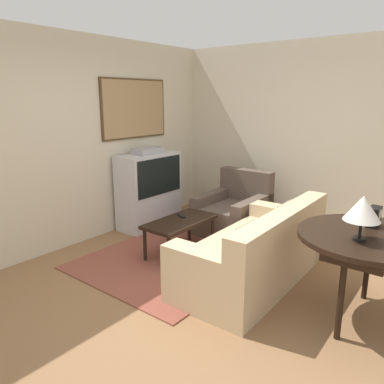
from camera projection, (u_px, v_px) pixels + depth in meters
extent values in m
plane|color=#8E6642|center=(198.00, 294.00, 3.75)|extent=(12.00, 12.00, 0.00)
cube|color=beige|center=(64.00, 143.00, 4.70)|extent=(12.00, 0.06, 2.70)
cube|color=#4C381E|center=(134.00, 109.00, 5.47)|extent=(1.23, 0.03, 0.85)
cube|color=#A37F56|center=(135.00, 109.00, 5.46)|extent=(1.18, 0.01, 0.80)
cube|color=beige|center=(309.00, 137.00, 5.41)|extent=(0.06, 12.00, 2.70)
cube|color=brown|center=(182.00, 254.00, 4.68)|extent=(2.43, 1.82, 0.01)
cube|color=silver|center=(150.00, 210.00, 5.69)|extent=(0.97, 0.45, 0.50)
cube|color=silver|center=(149.00, 174.00, 5.55)|extent=(0.97, 0.45, 0.61)
cube|color=black|center=(160.00, 176.00, 5.41)|extent=(0.88, 0.01, 0.54)
cube|color=#9E9EA3|center=(148.00, 151.00, 5.46)|extent=(0.44, 0.25, 0.09)
cube|color=#CCB289|center=(252.00, 260.00, 4.02)|extent=(1.97, 0.94, 0.44)
cube|color=#CCB289|center=(283.00, 230.00, 3.73)|extent=(1.95, 0.27, 0.39)
cube|color=#CCB289|center=(285.00, 231.00, 4.66)|extent=(0.26, 0.89, 0.60)
cube|color=#CCB289|center=(207.00, 284.00, 3.34)|extent=(0.26, 0.89, 0.60)
cube|color=gray|center=(288.00, 219.00, 4.15)|extent=(0.36, 0.13, 0.34)
cube|color=gray|center=(250.00, 242.00, 3.47)|extent=(0.36, 0.13, 0.34)
cube|color=brown|center=(232.00, 218.00, 5.42)|extent=(0.99, 0.85, 0.42)
cube|color=brown|center=(246.00, 184.00, 5.62)|extent=(0.20, 0.83, 0.45)
cube|color=brown|center=(213.00, 210.00, 5.60)|extent=(0.98, 0.18, 0.56)
cube|color=brown|center=(253.00, 218.00, 5.21)|extent=(0.98, 0.18, 0.56)
cube|color=black|center=(180.00, 222.00, 4.60)|extent=(0.94, 0.48, 0.04)
cylinder|color=black|center=(169.00, 253.00, 4.22)|extent=(0.04, 0.04, 0.41)
cylinder|color=black|center=(212.00, 233.00, 4.86)|extent=(0.04, 0.04, 0.41)
cylinder|color=black|center=(145.00, 245.00, 4.45)|extent=(0.04, 0.04, 0.41)
cylinder|color=black|center=(189.00, 227.00, 5.09)|extent=(0.04, 0.04, 0.41)
cylinder|color=black|center=(368.00, 237.00, 3.14)|extent=(1.15, 1.15, 0.04)
cube|color=black|center=(367.00, 244.00, 3.15)|extent=(0.98, 0.46, 0.08)
cylinder|color=black|center=(341.00, 297.00, 2.97)|extent=(0.05, 0.05, 0.75)
cylinder|color=black|center=(368.00, 263.00, 3.58)|extent=(0.05, 0.05, 0.75)
cylinder|color=black|center=(359.00, 239.00, 3.00)|extent=(0.11, 0.11, 0.02)
cylinder|color=black|center=(361.00, 219.00, 2.96)|extent=(0.02, 0.02, 0.31)
cone|color=silver|center=(363.00, 208.00, 2.94)|extent=(0.29, 0.29, 0.20)
cube|color=black|center=(374.00, 217.00, 3.32)|extent=(0.17, 0.09, 0.18)
cylinder|color=white|center=(380.00, 214.00, 3.28)|extent=(0.09, 0.01, 0.09)
cube|color=black|center=(181.00, 216.00, 4.74)|extent=(0.10, 0.16, 0.02)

